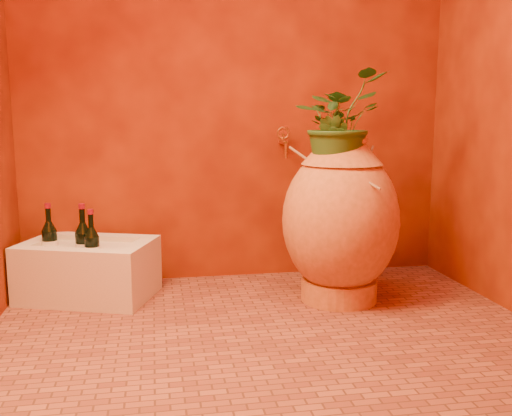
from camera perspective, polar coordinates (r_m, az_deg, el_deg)
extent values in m
plane|color=brown|center=(2.59, 1.50, -12.71)|extent=(2.50, 2.50, 0.00)
cube|color=#571304|center=(3.40, -1.93, 13.99)|extent=(2.50, 0.02, 2.50)
cylinder|color=#CF793A|center=(3.09, 8.28, -8.04)|extent=(0.52, 0.52, 0.11)
ellipsoid|color=#CF793A|center=(3.00, 8.44, -1.26)|extent=(0.79, 0.79, 0.76)
cone|color=#CF793A|center=(2.95, 8.60, 5.46)|extent=(0.54, 0.54, 0.11)
torus|color=#CF793A|center=(2.95, 8.63, 6.75)|extent=(0.33, 0.33, 0.05)
cylinder|color=olive|center=(2.89, 7.37, 3.28)|extent=(0.36, 0.30, 0.28)
cylinder|color=olive|center=(2.84, 8.96, 3.81)|extent=(0.25, 0.33, 0.17)
cylinder|color=olive|center=(2.92, 10.95, 4.23)|extent=(0.20, 0.30, 0.18)
cube|color=beige|center=(3.20, -16.38, -6.18)|extent=(0.77, 0.65, 0.28)
cube|color=beige|center=(3.34, -16.18, -2.81)|extent=(0.65, 0.30, 0.03)
cube|color=beige|center=(2.99, -16.88, -4.26)|extent=(0.65, 0.30, 0.03)
cube|color=beige|center=(3.21, -21.64, -3.59)|extent=(0.17, 0.29, 0.03)
cube|color=beige|center=(3.14, -11.27, -3.36)|extent=(0.17, 0.29, 0.03)
cylinder|color=black|center=(3.07, -16.04, -4.44)|extent=(0.08, 0.08, 0.18)
cone|color=black|center=(3.05, -16.14, -2.32)|extent=(0.08, 0.08, 0.05)
cylinder|color=black|center=(3.03, -16.19, -1.20)|extent=(0.03, 0.03, 0.07)
cylinder|color=maroon|center=(3.03, -16.23, -0.36)|extent=(0.03, 0.03, 0.03)
cylinder|color=silver|center=(3.07, -16.04, -4.44)|extent=(0.08, 0.08, 0.08)
cylinder|color=black|center=(3.26, -19.89, -3.78)|extent=(0.08, 0.08, 0.19)
cone|color=black|center=(3.24, -20.00, -1.70)|extent=(0.08, 0.08, 0.05)
cylinder|color=black|center=(3.23, -20.07, -0.61)|extent=(0.03, 0.03, 0.07)
cylinder|color=maroon|center=(3.22, -20.11, 0.22)|extent=(0.03, 0.03, 0.03)
cylinder|color=silver|center=(3.26, -19.89, -3.78)|extent=(0.08, 0.08, 0.08)
cylinder|color=black|center=(3.12, -16.83, -4.13)|extent=(0.08, 0.08, 0.19)
cone|color=black|center=(3.10, -16.94, -1.89)|extent=(0.08, 0.08, 0.05)
cylinder|color=black|center=(3.09, -17.00, -0.71)|extent=(0.03, 0.03, 0.08)
cylinder|color=maroon|center=(3.08, -17.04, 0.17)|extent=(0.03, 0.03, 0.03)
cylinder|color=silver|center=(3.12, -16.83, -4.13)|extent=(0.08, 0.08, 0.09)
cylinder|color=#A66626|center=(3.37, 2.73, 6.58)|extent=(0.03, 0.15, 0.03)
cylinder|color=#A66626|center=(3.30, 3.02, 5.78)|extent=(0.02, 0.02, 0.09)
torus|color=#A66626|center=(3.37, 2.74, 7.48)|extent=(0.08, 0.01, 0.08)
cylinder|color=#A66626|center=(3.37, 2.74, 7.03)|extent=(0.01, 0.01, 0.05)
imported|color=#254F1C|center=(2.95, 8.25, 8.50)|extent=(0.61, 0.60, 0.52)
imported|color=#254F1C|center=(2.88, 7.60, 5.91)|extent=(0.22, 0.23, 0.33)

